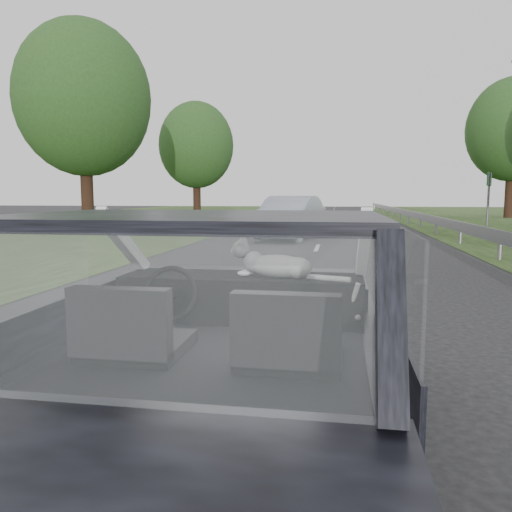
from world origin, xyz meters
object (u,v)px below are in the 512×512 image
(cat, at_px, (278,265))
(other_car, at_px, (290,217))
(subject_car, at_px, (221,342))
(highway_sign, at_px, (488,201))

(cat, distance_m, other_car, 14.64)
(cat, bearing_deg, subject_car, -101.20)
(cat, relative_size, other_car, 0.12)
(subject_car, relative_size, other_car, 0.86)
(subject_car, height_order, other_car, other_car)
(other_car, bearing_deg, highway_sign, 49.23)
(subject_car, xyz_separation_m, other_car, (-1.12, 15.14, 0.04))
(highway_sign, bearing_deg, cat, -83.77)
(subject_car, height_order, highway_sign, highway_sign)
(other_car, bearing_deg, cat, -74.11)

